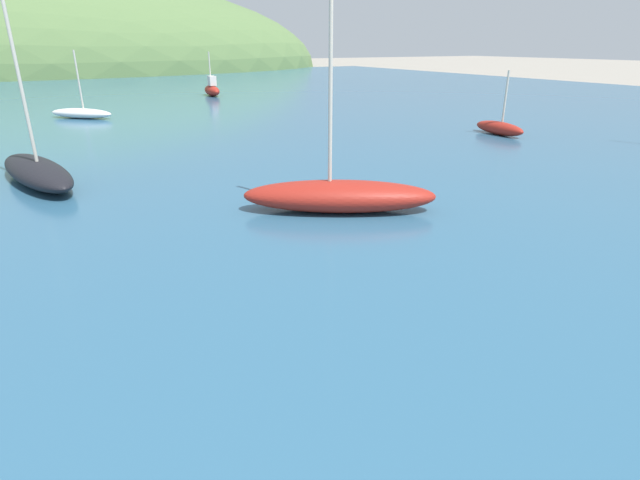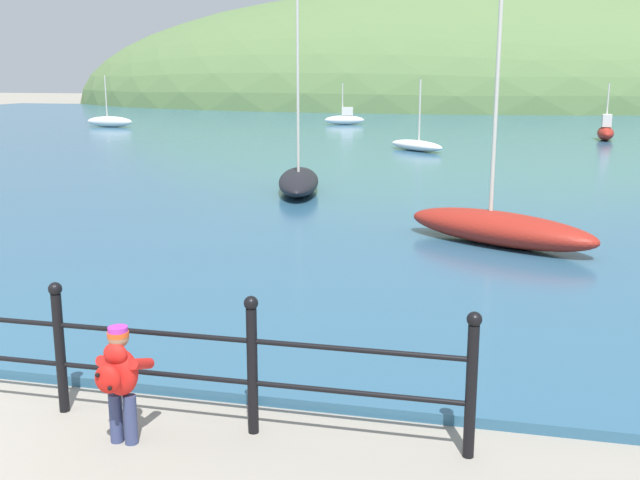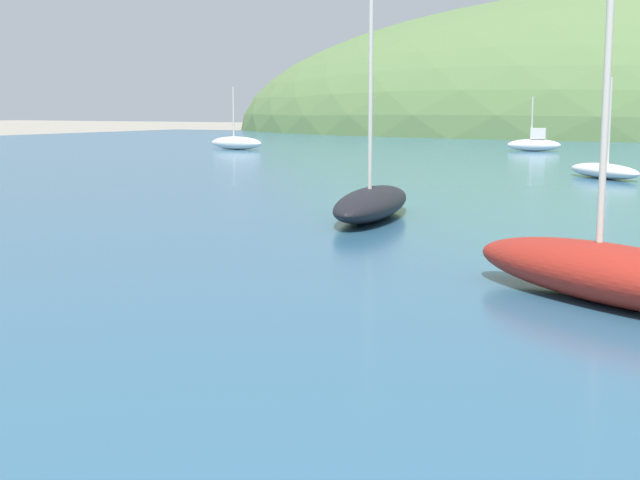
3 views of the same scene
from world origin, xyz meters
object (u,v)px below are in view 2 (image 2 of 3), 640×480
object	(u,v)px
boat_red_dinghy	(299,180)
boat_green_fishing	(606,131)
boat_far_left	(345,119)
boat_white_sailboat	(110,121)
boat_far_right	(499,227)
boat_nearest_quay	(416,145)
child_in_coat	(119,374)

from	to	relation	value
boat_red_dinghy	boat_green_fishing	xyz separation A→B (m)	(9.39, 17.36, 0.09)
boat_far_left	boat_white_sailboat	distance (m)	13.09
boat_red_dinghy	boat_far_right	bearing A→B (deg)	-45.36
boat_red_dinghy	boat_far_left	distance (m)	24.88
boat_nearest_quay	boat_white_sailboat	distance (m)	19.90
boat_far_right	boat_far_left	world-z (taller)	boat_far_right
boat_green_fishing	boat_red_dinghy	bearing A→B (deg)	-118.42
boat_green_fishing	child_in_coat	bearing A→B (deg)	-104.04
boat_far_right	boat_far_left	bearing A→B (deg)	106.36
boat_red_dinghy	boat_nearest_quay	bearing A→B (deg)	80.65
boat_nearest_quay	boat_white_sailboat	world-z (taller)	boat_white_sailboat
boat_green_fishing	boat_far_left	bearing A→B (deg)	151.28
boat_far_right	boat_green_fishing	xyz separation A→B (m)	(4.53, 22.28, 0.07)
boat_green_fishing	boat_far_right	bearing A→B (deg)	-101.50
boat_green_fishing	boat_far_left	distance (m)	15.05
boat_green_fishing	boat_far_left	xyz separation A→B (m)	(-13.19, 7.23, -0.04)
boat_far_left	boat_far_right	bearing A→B (deg)	-73.64
child_in_coat	boat_red_dinghy	size ratio (longest dim) A/B	0.21
child_in_coat	boat_green_fishing	world-z (taller)	boat_green_fishing
boat_far_right	boat_white_sailboat	world-z (taller)	boat_far_right
boat_red_dinghy	boat_green_fishing	bearing A→B (deg)	61.58
boat_white_sailboat	boat_far_right	bearing A→B (deg)	-49.84
boat_red_dinghy	boat_green_fishing	world-z (taller)	boat_red_dinghy
boat_nearest_quay	boat_far_left	bearing A→B (deg)	111.96
boat_red_dinghy	boat_nearest_quay	size ratio (longest dim) A/B	1.81
child_in_coat	boat_white_sailboat	world-z (taller)	boat_white_sailboat
child_in_coat	boat_green_fishing	xyz separation A→B (m)	(7.52, 30.06, -0.13)
child_in_coat	boat_far_right	world-z (taller)	boat_far_right
boat_red_dinghy	boat_nearest_quay	world-z (taller)	boat_red_dinghy
boat_nearest_quay	boat_green_fishing	bearing A→B (deg)	40.85
boat_far_left	boat_white_sailboat	xyz separation A→B (m)	(-12.17, -4.82, -0.03)
boat_red_dinghy	boat_nearest_quay	xyz separation A→B (m)	(1.77, 10.76, -0.07)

